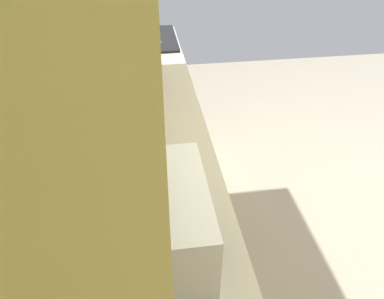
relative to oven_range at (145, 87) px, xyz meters
name	(u,v)px	position (x,y,z in m)	size (l,w,h in m)	color
ground_plane	(342,226)	(-1.46, -1.29, -0.46)	(5.93, 5.93, 0.00)	gray
wall_back	(60,60)	(-1.46, 0.37, 0.87)	(3.83, 0.12, 2.66)	beige
counter_run	(158,246)	(-1.82, 0.01, -0.02)	(2.98, 0.63, 0.89)	#E7D97E
oven_range	(145,87)	(0.00, 0.00, 0.00)	(0.67, 0.63, 1.07)	#B7BABF
microwave	(151,220)	(-2.18, 0.02, 0.57)	(0.49, 0.40, 0.28)	white
bowl	(161,164)	(-1.73, -0.04, 0.45)	(0.18, 0.18, 0.04)	silver
kettle	(151,76)	(-0.87, -0.04, 0.50)	(0.16, 0.12, 0.16)	red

